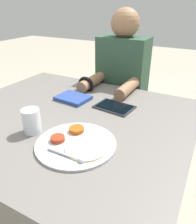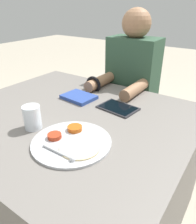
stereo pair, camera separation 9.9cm
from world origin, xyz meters
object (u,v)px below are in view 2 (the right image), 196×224
(tablet_device, at_px, (118,108))
(person_diner, at_px, (130,100))
(thali_tray, at_px, (72,142))
(red_notebook, at_px, (79,97))
(drinking_glass, at_px, (32,117))

(tablet_device, distance_m, person_diner, 0.48)
(thali_tray, relative_size, person_diner, 0.27)
(red_notebook, height_order, person_diner, person_diner)
(red_notebook, bearing_deg, drinking_glass, -83.51)
(person_diner, bearing_deg, thali_tray, -79.73)
(tablet_device, height_order, person_diner, person_diner)
(person_diner, relative_size, drinking_glass, 11.06)
(red_notebook, relative_size, person_diner, 0.16)
(red_notebook, relative_size, drinking_glass, 1.82)
(person_diner, bearing_deg, red_notebook, -104.09)
(person_diner, xyz_separation_m, drinking_glass, (-0.07, -0.83, 0.20))
(red_notebook, distance_m, person_diner, 0.49)
(red_notebook, distance_m, drinking_glass, 0.38)
(tablet_device, distance_m, drinking_glass, 0.45)
(red_notebook, distance_m, tablet_device, 0.26)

